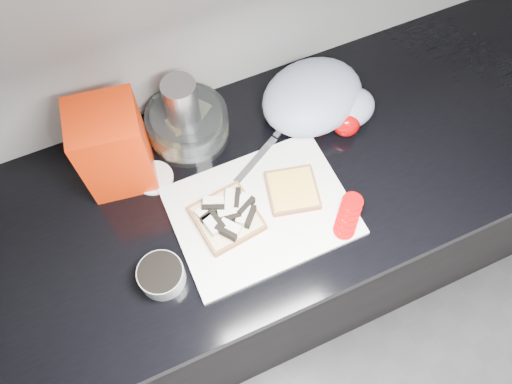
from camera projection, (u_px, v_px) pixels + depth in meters
base_cabinet at (249, 254)px, 1.61m from camera, size 3.50×0.60×0.86m
countertop at (247, 189)px, 1.21m from camera, size 3.50×0.64×0.04m
cutting_board at (261, 211)px, 1.15m from camera, size 0.40×0.30×0.01m
bread_left at (227, 216)px, 1.12m from camera, size 0.16×0.16×0.04m
bread_right at (292, 190)px, 1.16m from camera, size 0.14×0.14×0.02m
tomato_slices at (348, 216)px, 1.13m from camera, size 0.11×0.11×0.03m
knife at (272, 141)px, 1.23m from camera, size 0.21×0.13×0.01m
seed_tub at (161, 275)px, 1.06m from camera, size 0.10×0.10×0.05m
tub_lid at (154, 178)px, 1.20m from camera, size 0.11×0.11×0.01m
glass_bowl at (188, 125)px, 1.22m from camera, size 0.20×0.20×0.08m
bread_bag at (113, 147)px, 1.10m from camera, size 0.17×0.16×0.23m
steel_canister at (183, 111)px, 1.17m from camera, size 0.08×0.08×0.19m
grocery_bag at (318, 98)px, 1.24m from camera, size 0.31×0.27×0.12m
whole_tomatoes at (332, 123)px, 1.23m from camera, size 0.13×0.10×0.07m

